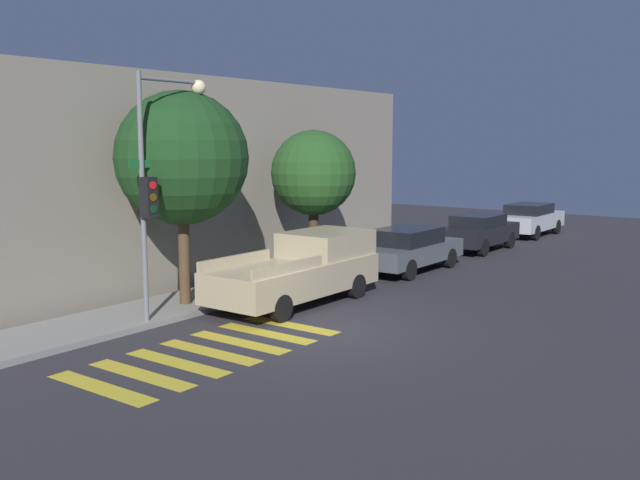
{
  "coord_description": "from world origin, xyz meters",
  "views": [
    {
      "loc": [
        -12.64,
        -9.47,
        4.31
      ],
      "look_at": [
        2.99,
        2.1,
        1.6
      ],
      "focal_mm": 40.0,
      "sensor_mm": 36.0,
      "label": 1
    }
  ],
  "objects_px": {
    "pickup_truck": "(302,269)",
    "tree_near_corner": "(182,158)",
    "sedan_middle": "(479,231)",
    "tree_midblock": "(313,174)",
    "sedan_near_corner": "(408,248)",
    "sedan_far_end": "(529,219)",
    "traffic_light_pole": "(158,168)"
  },
  "relations": [
    {
      "from": "tree_near_corner",
      "to": "sedan_near_corner",
      "type": "bearing_deg",
      "value": -13.57
    },
    {
      "from": "traffic_light_pole",
      "to": "pickup_truck",
      "type": "relative_size",
      "value": 1.11
    },
    {
      "from": "sedan_near_corner",
      "to": "tree_midblock",
      "type": "relative_size",
      "value": 0.98
    },
    {
      "from": "sedan_near_corner",
      "to": "sedan_far_end",
      "type": "xyz_separation_m",
      "value": [
        11.2,
        0.0,
        0.02
      ]
    },
    {
      "from": "pickup_truck",
      "to": "sedan_far_end",
      "type": "xyz_separation_m",
      "value": [
        16.92,
        0.0,
        -0.13
      ]
    },
    {
      "from": "sedan_middle",
      "to": "tree_midblock",
      "type": "distance_m",
      "value": 8.86
    },
    {
      "from": "sedan_near_corner",
      "to": "sedan_middle",
      "type": "distance_m",
      "value": 5.65
    },
    {
      "from": "pickup_truck",
      "to": "tree_midblock",
      "type": "relative_size",
      "value": 1.13
    },
    {
      "from": "sedan_middle",
      "to": "tree_near_corner",
      "type": "relative_size",
      "value": 0.76
    },
    {
      "from": "sedan_near_corner",
      "to": "tree_near_corner",
      "type": "xyz_separation_m",
      "value": [
        -8.12,
        1.96,
        3.1
      ]
    },
    {
      "from": "sedan_near_corner",
      "to": "pickup_truck",
      "type": "bearing_deg",
      "value": 180.0
    },
    {
      "from": "sedan_middle",
      "to": "tree_midblock",
      "type": "xyz_separation_m",
      "value": [
        -8.26,
        1.96,
        2.53
      ]
    },
    {
      "from": "pickup_truck",
      "to": "sedan_far_end",
      "type": "relative_size",
      "value": 1.18
    },
    {
      "from": "sedan_middle",
      "to": "tree_midblock",
      "type": "height_order",
      "value": "tree_midblock"
    },
    {
      "from": "sedan_far_end",
      "to": "sedan_middle",
      "type": "bearing_deg",
      "value": 180.0
    },
    {
      "from": "traffic_light_pole",
      "to": "tree_midblock",
      "type": "distance_m",
      "value": 6.91
    },
    {
      "from": "sedan_far_end",
      "to": "sedan_near_corner",
      "type": "bearing_deg",
      "value": 180.0
    },
    {
      "from": "sedan_near_corner",
      "to": "sedan_middle",
      "type": "xyz_separation_m",
      "value": [
        5.65,
        0.0,
        -0.0
      ]
    },
    {
      "from": "pickup_truck",
      "to": "sedan_middle",
      "type": "bearing_deg",
      "value": 0.0
    },
    {
      "from": "tree_near_corner",
      "to": "tree_midblock",
      "type": "bearing_deg",
      "value": -0.0
    },
    {
      "from": "sedan_near_corner",
      "to": "sedan_far_end",
      "type": "distance_m",
      "value": 11.2
    },
    {
      "from": "tree_near_corner",
      "to": "tree_midblock",
      "type": "relative_size",
      "value": 1.2
    },
    {
      "from": "sedan_middle",
      "to": "sedan_far_end",
      "type": "distance_m",
      "value": 5.55
    },
    {
      "from": "sedan_near_corner",
      "to": "sedan_far_end",
      "type": "height_order",
      "value": "sedan_far_end"
    },
    {
      "from": "pickup_truck",
      "to": "sedan_middle",
      "type": "xyz_separation_m",
      "value": [
        11.38,
        0.0,
        -0.14
      ]
    },
    {
      "from": "traffic_light_pole",
      "to": "sedan_far_end",
      "type": "xyz_separation_m",
      "value": [
        20.68,
        -1.27,
        -2.9
      ]
    },
    {
      "from": "sedan_middle",
      "to": "pickup_truck",
      "type": "bearing_deg",
      "value": 180.0
    },
    {
      "from": "pickup_truck",
      "to": "tree_near_corner",
      "type": "xyz_separation_m",
      "value": [
        -2.4,
        1.96,
        2.96
      ]
    },
    {
      "from": "sedan_near_corner",
      "to": "sedan_middle",
      "type": "relative_size",
      "value": 1.08
    },
    {
      "from": "sedan_middle",
      "to": "tree_near_corner",
      "type": "xyz_separation_m",
      "value": [
        -13.77,
        1.96,
        3.1
      ]
    },
    {
      "from": "tree_near_corner",
      "to": "tree_midblock",
      "type": "distance_m",
      "value": 5.54
    },
    {
      "from": "traffic_light_pole",
      "to": "sedan_far_end",
      "type": "relative_size",
      "value": 1.32
    }
  ]
}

